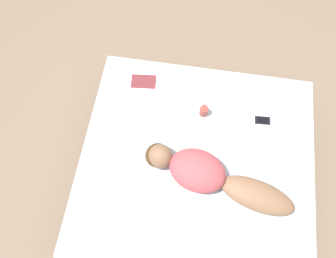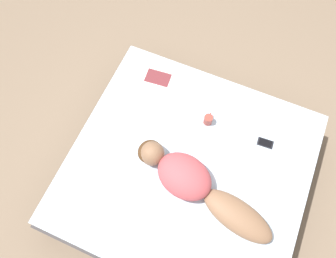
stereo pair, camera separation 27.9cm
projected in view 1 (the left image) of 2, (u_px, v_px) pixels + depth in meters
The scene contains 6 objects.
ground_plane at pixel (193, 176), 3.20m from camera, with size 12.00×12.00×0.00m, color #7A6651.
bed at pixel (195, 169), 2.97m from camera, with size 1.89×2.00×0.51m.
person at pixel (208, 175), 2.58m from camera, with size 0.53×1.26×0.23m.
open_magazine at pixel (143, 92), 2.99m from camera, with size 0.48×0.37×0.01m.
coffee_mug at pixel (204, 111), 2.86m from camera, with size 0.11×0.08×0.10m.
cell_phone at pixel (263, 120), 2.87m from camera, with size 0.08×0.14×0.01m.
Camera 1 is at (-0.87, 0.11, 3.13)m, focal length 35.00 mm.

